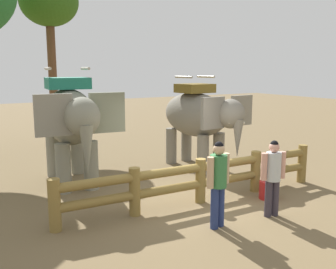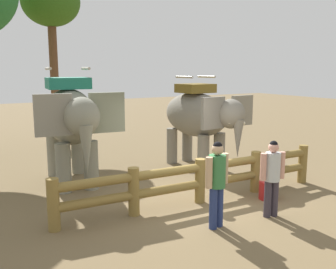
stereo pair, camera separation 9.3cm
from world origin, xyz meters
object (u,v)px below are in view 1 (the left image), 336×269
object	(u,v)px
log_fence	(201,177)
elephant_center	(199,117)
elephant_near_left	(71,120)
tree_back_center	(49,6)
feed_bucket	(268,190)
tourist_man_in_blue	(273,173)
tourist_woman_in_black	(218,178)

from	to	relation	value
log_fence	elephant_center	bearing A→B (deg)	55.75
elephant_near_left	tree_back_center	distance (m)	7.15
elephant_near_left	elephant_center	world-z (taller)	elephant_near_left
elephant_near_left	tree_back_center	bearing A→B (deg)	80.02
elephant_center	feed_bucket	world-z (taller)	elephant_center
elephant_center	tourist_man_in_blue	xyz separation A→B (m)	(-0.97, -4.08, -0.67)
log_fence	feed_bucket	world-z (taller)	log_fence
elephant_near_left	tree_back_center	size ratio (longest dim) A/B	0.55
tourist_man_in_blue	feed_bucket	size ratio (longest dim) A/B	3.75
tourist_woman_in_black	elephant_center	bearing A→B (deg)	59.62
log_fence	feed_bucket	bearing A→B (deg)	-22.28
tourist_man_in_blue	feed_bucket	bearing A→B (deg)	48.79
log_fence	feed_bucket	size ratio (longest dim) A/B	15.84
log_fence	feed_bucket	distance (m)	1.72
log_fence	tourist_man_in_blue	size ratio (longest dim) A/B	4.23
log_fence	tree_back_center	size ratio (longest dim) A/B	1.04
elephant_near_left	tourist_man_in_blue	bearing A→B (deg)	-55.94
elephant_near_left	feed_bucket	world-z (taller)	elephant_near_left
tourist_woman_in_black	feed_bucket	bearing A→B (deg)	18.85
log_fence	tree_back_center	bearing A→B (deg)	97.12
elephant_near_left	tree_back_center	xyz separation A→B (m)	(1.05, 5.96, 3.80)
tree_back_center	feed_bucket	xyz separation A→B (m)	(2.66, -9.52, -5.35)
tourist_woman_in_black	tree_back_center	size ratio (longest dim) A/B	0.26
feed_bucket	elephant_near_left	bearing A→B (deg)	136.15
feed_bucket	tourist_woman_in_black	bearing A→B (deg)	-161.15
tourist_man_in_blue	tree_back_center	size ratio (longest dim) A/B	0.25
tourist_woman_in_black	tourist_man_in_blue	distance (m)	1.36
tourist_man_in_blue	tree_back_center	xyz separation A→B (m)	(-1.92, 10.36, 4.62)
elephant_near_left	feed_bucket	distance (m)	5.37
elephant_center	tourist_man_in_blue	world-z (taller)	elephant_center
elephant_near_left	tourist_woman_in_black	bearing A→B (deg)	-69.28
log_fence	feed_bucket	xyz separation A→B (m)	(1.55, -0.63, -0.39)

